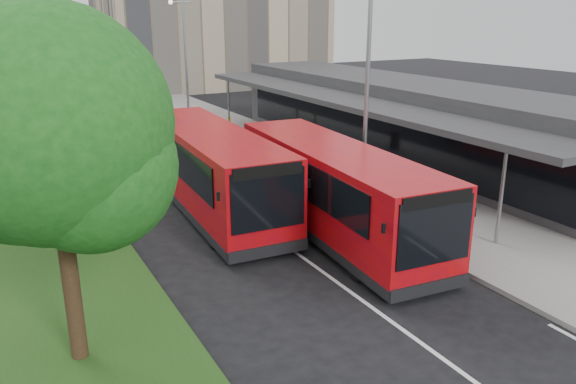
% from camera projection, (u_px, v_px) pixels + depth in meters
% --- Properties ---
extents(ground, '(120.00, 120.00, 0.00)m').
position_uv_depth(ground, '(292.00, 250.00, 18.05)').
color(ground, black).
rests_on(ground, ground).
extents(pavement, '(5.00, 80.00, 0.15)m').
position_uv_depth(pavement, '(225.00, 126.00, 37.49)').
color(pavement, gray).
rests_on(pavement, ground).
extents(grass_verge, '(5.00, 80.00, 0.10)m').
position_uv_depth(grass_verge, '(11.00, 148.00, 31.54)').
color(grass_verge, '#224315').
rests_on(grass_verge, ground).
extents(lane_centre_line, '(0.12, 70.00, 0.01)m').
position_uv_depth(lane_centre_line, '(158.00, 153.00, 30.58)').
color(lane_centre_line, silver).
rests_on(lane_centre_line, ground).
extents(kerb_dashes, '(0.12, 56.00, 0.01)m').
position_uv_depth(kerb_dashes, '(191.00, 134.00, 35.44)').
color(kerb_dashes, silver).
rests_on(kerb_dashes, ground).
extents(station_building, '(7.70, 26.00, 4.00)m').
position_uv_depth(station_building, '(400.00, 119.00, 29.09)').
color(station_building, '#2B2B2E').
rests_on(station_building, ground).
extents(tree_near, '(4.72, 4.72, 7.59)m').
position_uv_depth(tree_near, '(51.00, 141.00, 10.89)').
color(tree_near, black).
rests_on(tree_near, ground).
extents(tree_mid, '(4.50, 4.50, 7.20)m').
position_uv_depth(tree_mid, '(11.00, 87.00, 20.99)').
color(tree_mid, black).
rests_on(tree_mid, ground).
extents(lamp_post_near, '(1.44, 0.28, 8.00)m').
position_uv_depth(lamp_post_near, '(365.00, 88.00, 20.18)').
color(lamp_post_near, gray).
rests_on(lamp_post_near, pavement).
extents(lamp_post_far, '(1.44, 0.28, 8.00)m').
position_uv_depth(lamp_post_far, '(184.00, 54.00, 36.89)').
color(lamp_post_far, gray).
rests_on(lamp_post_far, pavement).
extents(bus_main, '(3.56, 10.90, 3.04)m').
position_uv_depth(bus_main, '(334.00, 190.00, 18.97)').
color(bus_main, '#B90B09').
rests_on(bus_main, ground).
extents(bus_second, '(3.42, 11.18, 3.13)m').
position_uv_depth(bus_second, '(211.00, 170.00, 21.30)').
color(bus_second, '#B90B09').
rests_on(bus_second, ground).
extents(litter_bin, '(0.65, 0.65, 0.97)m').
position_uv_depth(litter_bin, '(295.00, 153.00, 27.96)').
color(litter_bin, '#311B14').
rests_on(litter_bin, pavement).
extents(bollard, '(0.17, 0.17, 0.98)m').
position_uv_depth(bollard, '(229.00, 125.00, 34.99)').
color(bollard, '#E8AE0C').
rests_on(bollard, pavement).
extents(car_near, '(1.62, 3.58, 1.19)m').
position_uv_depth(car_near, '(99.00, 90.00, 51.03)').
color(car_near, '#59100C').
rests_on(car_near, ground).
extents(car_far, '(2.16, 3.32, 1.03)m').
position_uv_depth(car_far, '(59.00, 88.00, 53.22)').
color(car_far, navy).
rests_on(car_far, ground).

